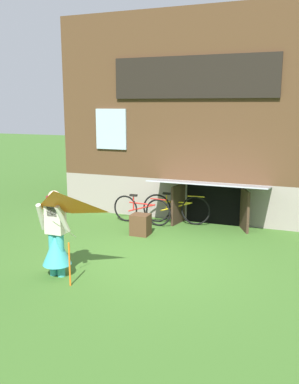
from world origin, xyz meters
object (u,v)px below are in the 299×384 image
(person, at_px, (56,241))
(kite, at_px, (55,218))
(bicycle_red, at_px, (141,210))
(wooden_crate, at_px, (141,225))
(bicycle_yellow, at_px, (176,209))

(person, height_order, kite, person)
(bicycle_red, bearing_deg, person, -86.33)
(person, relative_size, wooden_crate, 3.13)
(bicycle_red, bearing_deg, bicycle_yellow, 27.99)
(person, bearing_deg, bicycle_yellow, 88.25)
(bicycle_yellow, xyz_separation_m, wooden_crate, (-0.49, -1.25, -0.14))
(kite, height_order, bicycle_yellow, kite)
(person, distance_m, bicycle_yellow, 4.19)
(person, bearing_deg, wooden_crate, 91.94)
(person, xyz_separation_m, bicycle_yellow, (0.97, 4.07, -0.27))
(person, distance_m, kite, 0.95)
(bicycle_red, bearing_deg, kite, -80.65)
(kite, xyz_separation_m, wooden_crate, (0.08, 3.42, -1.02))
(bicycle_red, distance_m, wooden_crate, 0.98)
(kite, relative_size, bicycle_yellow, 0.88)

